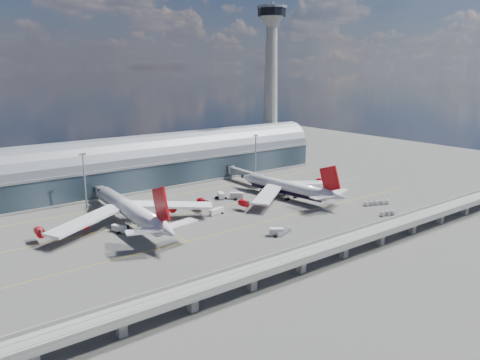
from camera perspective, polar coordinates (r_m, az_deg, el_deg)
ground at (r=202.93m, az=0.64°, el=-4.56°), size 500.00×500.00×0.00m
taxi_lines at (r=220.04m, az=-2.88°, el=-3.13°), size 200.00×80.12×0.01m
terminal at (r=264.14m, az=-9.75°, el=2.05°), size 200.00×30.00×28.00m
control_tower at (r=311.22m, az=3.78°, el=11.40°), size 19.00×19.00×103.00m
guideway at (r=163.64m, az=12.60°, el=-7.46°), size 220.00×8.50×7.20m
floodlight_mast_left at (r=223.98m, az=-18.42°, el=0.09°), size 3.00×0.70×25.70m
floodlight_mast_right at (r=271.60m, az=1.91°, el=3.04°), size 3.00×0.70×25.70m
airliner_left at (r=194.88m, az=-13.11°, el=-3.63°), size 73.23×76.91×23.45m
airliner_right at (r=231.80m, az=5.93°, el=-0.94°), size 62.63×65.50×20.79m
jet_bridge_left at (r=227.35m, az=-15.83°, el=-1.74°), size 4.40×28.00×7.25m
jet_bridge_right at (r=263.59m, az=0.54°, el=0.85°), size 4.40×32.00×7.25m
service_truck_0 at (r=190.97m, az=-14.53°, el=-5.75°), size 4.38×6.71×2.65m
service_truck_1 at (r=181.53m, az=4.43°, el=-6.32°), size 5.54×4.74×2.95m
service_truck_2 at (r=206.63m, az=-2.88°, el=-3.84°), size 7.58×3.10×2.67m
service_truck_3 at (r=239.35m, az=4.89°, el=-1.46°), size 3.74×5.72×2.58m
service_truck_4 at (r=231.07m, az=-2.34°, el=-1.90°), size 4.43×5.98×3.15m
service_truck_5 at (r=230.46m, az=-0.43°, el=-1.91°), size 6.77×6.27×3.23m
cargo_train_0 at (r=183.71m, az=5.40°, el=-6.32°), size 9.32×4.47×1.56m
cargo_train_1 at (r=229.91m, az=16.34°, el=-2.69°), size 13.59×6.82×1.85m
cargo_train_2 at (r=215.13m, az=17.60°, el=-3.90°), size 8.21×3.64×1.80m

